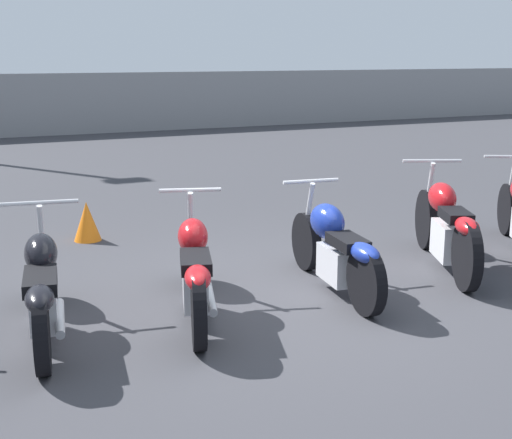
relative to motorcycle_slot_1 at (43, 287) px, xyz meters
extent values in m
plane|color=#38383D|center=(2.06, 0.01, -0.41)|extent=(60.00, 60.00, 0.00)
cube|color=gray|center=(2.06, 14.47, 0.43)|extent=(40.00, 0.04, 1.67)
cylinder|color=black|center=(0.13, 0.77, -0.11)|extent=(0.20, 0.60, 0.59)
cylinder|color=black|center=(-0.12, -0.68, -0.11)|extent=(0.20, 0.60, 0.59)
cube|color=silver|center=(-0.01, -0.03, -0.14)|extent=(0.29, 0.56, 0.33)
ellipsoid|color=black|center=(0.04, 0.22, 0.22)|extent=(0.35, 0.56, 0.31)
cube|color=black|center=(-0.05, -0.27, 0.14)|extent=(0.33, 0.59, 0.10)
ellipsoid|color=black|center=(-0.11, -0.63, 0.13)|extent=(0.27, 0.47, 0.16)
cylinder|color=silver|center=(0.12, 0.67, 0.54)|extent=(0.64, 0.15, 0.04)
cylinder|color=silver|center=(0.12, 0.72, 0.21)|extent=(0.09, 0.25, 0.63)
cylinder|color=silver|center=(0.09, -0.19, -0.20)|extent=(0.19, 0.73, 0.07)
cylinder|color=black|center=(1.49, 0.69, -0.10)|extent=(0.28, 0.61, 0.61)
cylinder|color=black|center=(1.01, -0.75, -0.10)|extent=(0.28, 0.61, 0.61)
cube|color=silver|center=(1.23, -0.10, -0.13)|extent=(0.36, 0.58, 0.33)
ellipsoid|color=#AD1419|center=(1.31, 0.14, 0.23)|extent=(0.40, 0.53, 0.31)
cube|color=black|center=(1.15, -0.34, 0.15)|extent=(0.39, 0.57, 0.10)
ellipsoid|color=#AD1419|center=(1.03, -0.70, 0.14)|extent=(0.33, 0.48, 0.16)
cylinder|color=silver|center=(1.45, 0.60, 0.55)|extent=(0.55, 0.21, 0.04)
cylinder|color=silver|center=(1.47, 0.64, 0.22)|extent=(0.13, 0.25, 0.64)
cylinder|color=silver|center=(1.29, -0.28, -0.19)|extent=(0.29, 0.70, 0.07)
cylinder|color=black|center=(2.75, 0.70, -0.11)|extent=(0.18, 0.60, 0.60)
cylinder|color=black|center=(2.56, -0.68, -0.11)|extent=(0.18, 0.60, 0.60)
cube|color=silver|center=(2.64, -0.06, -0.14)|extent=(0.27, 0.52, 0.33)
ellipsoid|color=navy|center=(2.68, 0.17, 0.22)|extent=(0.35, 0.55, 0.34)
cube|color=black|center=(2.61, -0.29, 0.14)|extent=(0.30, 0.51, 0.10)
ellipsoid|color=navy|center=(2.57, -0.63, 0.13)|extent=(0.26, 0.46, 0.16)
cylinder|color=silver|center=(2.73, 0.60, 0.54)|extent=(0.58, 0.12, 0.04)
cylinder|color=silver|center=(2.74, 0.65, 0.21)|extent=(0.08, 0.25, 0.63)
cylinder|color=silver|center=(2.74, -0.21, -0.20)|extent=(0.15, 0.57, 0.07)
cylinder|color=black|center=(4.39, 0.83, -0.07)|extent=(0.37, 0.66, 0.68)
cylinder|color=black|center=(3.77, -0.54, -0.07)|extent=(0.37, 0.66, 0.68)
cube|color=silver|center=(4.05, 0.08, -0.10)|extent=(0.41, 0.58, 0.37)
ellipsoid|color=#AD1419|center=(4.16, 0.31, 0.30)|extent=(0.47, 0.61, 0.31)
cube|color=black|center=(3.95, -0.16, 0.22)|extent=(0.41, 0.52, 0.10)
ellipsoid|color=#AD1419|center=(3.80, -0.50, 0.20)|extent=(0.36, 0.48, 0.16)
cylinder|color=silver|center=(4.35, 0.74, 0.62)|extent=(0.61, 0.30, 0.04)
cylinder|color=silver|center=(4.37, 0.79, 0.28)|extent=(0.15, 0.26, 0.67)
cylinder|color=silver|center=(4.10, -0.11, -0.17)|extent=(0.31, 0.57, 0.07)
cylinder|color=black|center=(5.71, 0.92, -0.09)|extent=(0.40, 0.60, 0.63)
cylinder|color=silver|center=(5.69, 0.87, 0.24)|extent=(0.17, 0.24, 0.65)
cone|color=orange|center=(0.96, 2.84, -0.17)|extent=(0.32, 0.32, 0.47)
camera|label=1|loc=(-0.76, -5.49, 1.78)|focal=50.00mm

